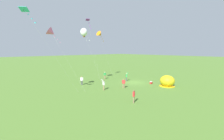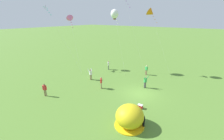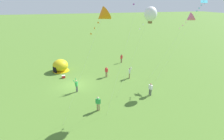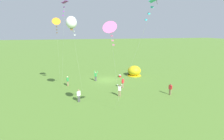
# 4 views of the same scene
# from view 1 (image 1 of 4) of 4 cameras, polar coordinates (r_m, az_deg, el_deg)

# --- Properties ---
(ground_plane) EXTENTS (300.00, 300.00, 0.00)m
(ground_plane) POSITION_cam_1_polar(r_m,az_deg,el_deg) (31.93, 8.54, -4.70)
(ground_plane) COLOR #517A2D
(popup_tent) EXTENTS (2.81, 2.81, 2.10)m
(popup_tent) POSITION_cam_1_polar(r_m,az_deg,el_deg) (30.03, 20.29, -3.96)
(popup_tent) COLOR gold
(popup_tent) RESTS_ON ground
(cooler_box) EXTENTS (0.38, 0.54, 0.44)m
(cooler_box) POSITION_cam_1_polar(r_m,az_deg,el_deg) (31.36, 14.67, -4.69)
(cooler_box) COLOR red
(cooler_box) RESTS_ON ground
(person_near_tent) EXTENTS (0.69, 0.56, 1.89)m
(person_near_tent) POSITION_cam_1_polar(r_m,az_deg,el_deg) (25.52, -3.24, -5.51)
(person_near_tent) COLOR #8C7251
(person_near_tent) RESTS_ON ground
(person_flying_kite) EXTENTS (0.72, 0.65, 1.89)m
(person_flying_kite) POSITION_cam_1_polar(r_m,az_deg,el_deg) (32.91, 5.53, -2.51)
(person_flying_kite) COLOR #4C4C51
(person_flying_kite) RESTS_ON ground
(person_with_toddler) EXTENTS (0.49, 0.42, 1.72)m
(person_with_toddler) POSITION_cam_1_polar(r_m,az_deg,el_deg) (29.72, -11.45, -3.81)
(person_with_toddler) COLOR #4C4C51
(person_with_toddler) RESTS_ON ground
(person_center_field) EXTENTS (0.35, 0.56, 1.72)m
(person_center_field) POSITION_cam_1_polar(r_m,az_deg,el_deg) (35.08, -2.76, -1.90)
(person_center_field) COLOR #8C7251
(person_center_field) RESTS_ON ground
(person_far_back) EXTENTS (0.48, 0.42, 1.72)m
(person_far_back) POSITION_cam_1_polar(r_m,az_deg,el_deg) (26.77, 4.44, -4.96)
(person_far_back) COLOR #8C7251
(person_far_back) RESTS_ON ground
(person_watching_sky) EXTENTS (0.39, 0.53, 1.72)m
(person_watching_sky) POSITION_cam_1_polar(r_m,az_deg,el_deg) (19.78, 8.30, -9.65)
(person_watching_sky) COLOR #8C7251
(person_watching_sky) RESTS_ON ground
(kite_orange) EXTENTS (1.39, 5.11, 11.10)m
(kite_orange) POSITION_cam_1_polar(r_m,az_deg,el_deg) (35.36, -4.66, 13.37)
(kite_orange) COLOR silver
(kite_orange) RESTS_ON ground
(kite_cyan) EXTENTS (1.80, 7.86, 11.77)m
(kite_cyan) POSITION_cam_1_polar(r_m,az_deg,el_deg) (20.79, -29.72, 18.30)
(kite_cyan) COLOR silver
(kite_cyan) RESTS_ON ground
(kite_pink) EXTENTS (2.91, 5.18, 10.08)m
(kite_pink) POSITION_cam_1_polar(r_m,az_deg,el_deg) (23.75, -22.09, 13.10)
(kite_pink) COLOR silver
(kite_pink) RESTS_ON ground
(kite_purple) EXTENTS (1.95, 4.49, 13.11)m
(kite_purple) POSITION_cam_1_polar(r_m,az_deg,el_deg) (32.08, -8.93, 17.35)
(kite_purple) COLOR silver
(kite_purple) RESTS_ON ground
(kite_white) EXTENTS (1.87, 3.92, 10.97)m
(kite_white) POSITION_cam_1_polar(r_m,az_deg,el_deg) (30.28, -10.64, 13.99)
(kite_white) COLOR silver
(kite_white) RESTS_ON ground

